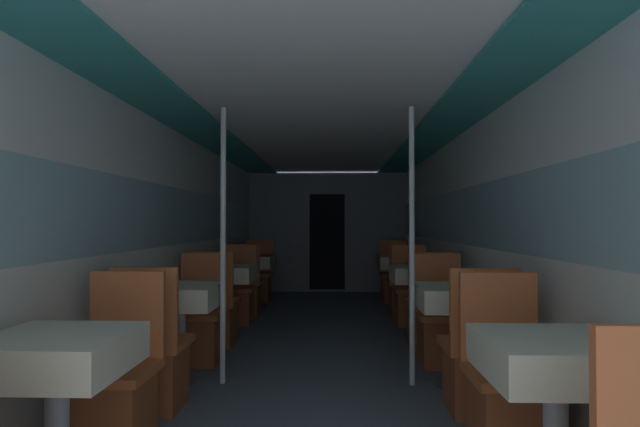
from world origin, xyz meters
TOP-DOWN VIEW (x-y plane):
  - wall_left at (-1.46, 3.57)m, footprint 0.05×9.95m
  - wall_right at (1.46, 3.57)m, footprint 0.05×9.95m
  - ceiling_panel at (0.00, 3.57)m, footprint 2.91×9.95m
  - bulkhead_far at (0.00, 7.74)m, footprint 2.86×0.09m
  - dining_table_left_0 at (-1.08, 0.80)m, footprint 0.60×0.60m
  - chair_left_far_0 at (-1.08, 1.37)m, footprint 0.44×0.44m
  - dining_table_left_1 at (-1.08, 2.53)m, footprint 0.60×0.60m
  - chair_left_near_1 at (-1.08, 1.96)m, footprint 0.44×0.44m
  - chair_left_far_1 at (-1.08, 3.09)m, footprint 0.44×0.44m
  - support_pole_left_1 at (-0.74, 2.53)m, footprint 0.04×0.04m
  - dining_table_left_2 at (-1.08, 4.26)m, footprint 0.60×0.60m
  - chair_left_near_2 at (-1.08, 3.69)m, footprint 0.44×0.44m
  - chair_left_far_2 at (-1.08, 4.82)m, footprint 0.44×0.44m
  - dining_table_left_3 at (-1.08, 5.98)m, footprint 0.60×0.60m
  - chair_left_near_3 at (-1.08, 5.42)m, footprint 0.44×0.44m
  - chair_left_far_3 at (-1.08, 6.55)m, footprint 0.44×0.44m
  - dining_table_right_0 at (1.08, 0.80)m, footprint 0.60×0.60m
  - chair_right_far_0 at (1.08, 1.37)m, footprint 0.44×0.44m
  - dining_table_right_1 at (1.08, 2.53)m, footprint 0.60×0.60m
  - chair_right_near_1 at (1.08, 1.96)m, footprint 0.44×0.44m
  - chair_right_far_1 at (1.08, 3.09)m, footprint 0.44×0.44m
  - support_pole_right_1 at (0.74, 2.53)m, footprint 0.04×0.04m
  - dining_table_right_2 at (1.08, 4.26)m, footprint 0.60×0.60m
  - chair_right_near_2 at (1.08, 3.69)m, footprint 0.44×0.44m
  - chair_right_far_2 at (1.08, 4.82)m, footprint 0.44×0.44m
  - dining_table_right_3 at (1.08, 5.98)m, footprint 0.60×0.60m
  - chair_right_near_3 at (1.08, 5.42)m, footprint 0.44×0.44m
  - chair_right_far_3 at (1.08, 6.55)m, footprint 0.44×0.44m

SIDE VIEW (x-z plane):
  - chair_left_far_0 at x=-1.08m, z-range -0.19..0.78m
  - chair_left_near_1 at x=-1.08m, z-range -0.19..0.78m
  - chair_left_far_1 at x=-1.08m, z-range -0.19..0.78m
  - chair_left_near_2 at x=-1.08m, z-range -0.19..0.78m
  - chair_left_far_2 at x=-1.08m, z-range -0.19..0.78m
  - chair_left_near_3 at x=-1.08m, z-range -0.19..0.78m
  - chair_left_far_3 at x=-1.08m, z-range -0.19..0.78m
  - chair_right_far_0 at x=1.08m, z-range -0.19..0.78m
  - chair_right_near_1 at x=1.08m, z-range -0.19..0.78m
  - chair_right_far_1 at x=1.08m, z-range -0.19..0.78m
  - chair_right_near_2 at x=1.08m, z-range -0.19..0.78m
  - chair_right_far_2 at x=1.08m, z-range -0.19..0.78m
  - chair_right_near_3 at x=1.08m, z-range -0.19..0.78m
  - chair_right_far_3 at x=1.08m, z-range -0.19..0.78m
  - dining_table_left_0 at x=-1.08m, z-range 0.26..1.02m
  - dining_table_left_1 at x=-1.08m, z-range 0.26..1.02m
  - dining_table_left_2 at x=-1.08m, z-range 0.26..1.02m
  - dining_table_left_3 at x=-1.08m, z-range 0.26..1.02m
  - dining_table_right_0 at x=1.08m, z-range 0.26..1.02m
  - dining_table_right_1 at x=1.08m, z-range 0.26..1.02m
  - dining_table_right_2 at x=1.08m, z-range 0.26..1.02m
  - dining_table_right_3 at x=1.08m, z-range 0.26..1.02m
  - bulkhead_far at x=0.00m, z-range 0.00..2.15m
  - support_pole_left_1 at x=-0.74m, z-range 0.00..2.16m
  - support_pole_right_1 at x=0.74m, z-range 0.00..2.16m
  - wall_left at x=-1.46m, z-range 0.03..2.19m
  - wall_right at x=1.46m, z-range 0.03..2.19m
  - ceiling_panel at x=0.00m, z-range 2.17..2.24m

